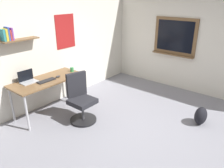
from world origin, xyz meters
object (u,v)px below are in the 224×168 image
Objects in this scene: desk at (48,83)px; coffee_mug at (72,70)px; keyboard at (46,81)px; computer_mouse at (58,76)px; backpack at (201,116)px; laptop at (28,79)px; office_chair at (81,101)px.

desk is 0.64m from coffee_mug.
keyboard is 3.56× the size of computer_mouse.
desk is 15.83× the size of coffee_mug.
desk is 4.18× the size of backpack.
laptop is at bearing 156.30° from computer_mouse.
backpack is (1.86, -2.76, -0.63)m from laptop.
computer_mouse is at bearing -0.00° from keyboard.
desk is 4.70× the size of laptop.
office_chair is at bearing -121.08° from coffee_mug.
backpack is at bearing -54.78° from office_chair.
office_chair is 9.13× the size of computer_mouse.
keyboard is 0.28m from computer_mouse.
laptop reaches higher than computer_mouse.
office_chair is 0.79m from keyboard.
coffee_mug reaches higher than computer_mouse.
office_chair is 2.32m from backpack.
computer_mouse is 2.92m from backpack.
office_chair is at bearing -66.55° from keyboard.
desk is 3.07m from backpack.
office_chair is 2.73× the size of backpack.
laptop is 0.35m from keyboard.
desk reaches higher than backpack.
desk is at bearing 158.57° from computer_mouse.
laptop is 3.39m from backpack.
desk is at bearing 177.15° from coffee_mug.
office_chair reaches higher than backpack.
computer_mouse is (-0.00, 0.65, 0.35)m from office_chair.
backpack is (1.33, -1.88, -0.23)m from office_chair.
computer_mouse is 1.13× the size of coffee_mug.
office_chair is at bearing -89.94° from computer_mouse.
coffee_mug is (0.70, 0.05, 0.04)m from keyboard.
office_chair is 3.06× the size of laptop.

